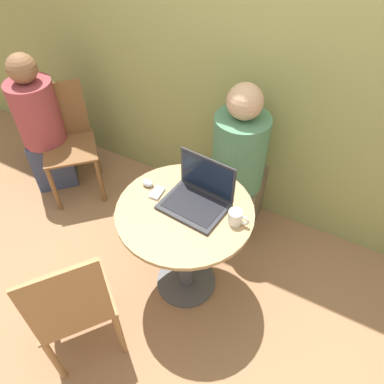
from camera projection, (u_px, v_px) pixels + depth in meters
The scene contains 11 objects.
ground_plane at pixel (186, 282), 2.58m from camera, with size 12.00×12.00×0.00m, color #9E704C.
back_wall at pixel (260, 46), 2.24m from camera, with size 7.00×0.05×2.60m.
round_table at pixel (185, 232), 2.20m from camera, with size 0.77×0.77×0.73m.
laptop at pixel (198, 196), 2.06m from camera, with size 0.37×0.30×0.26m.
cell_phone at pixel (157, 193), 2.14m from camera, with size 0.07×0.10×0.02m.
computer_mouse at pixel (148, 183), 2.18m from camera, with size 0.07×0.05×0.04m.
coffee_cup at pixel (236, 217), 1.96m from camera, with size 0.12×0.08×0.08m.
chair_empty at pixel (73, 306), 1.92m from camera, with size 0.56×0.56×0.95m.
person_seated at pixel (239, 171), 2.64m from camera, with size 0.38×0.57×1.20m.
chair_background at pixel (68, 141), 2.94m from camera, with size 0.57×0.57×0.91m.
person_background at pixel (45, 132), 3.01m from camera, with size 0.56×0.56×1.16m.
Camera 1 is at (0.71, -1.21, 2.25)m, focal length 35.00 mm.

